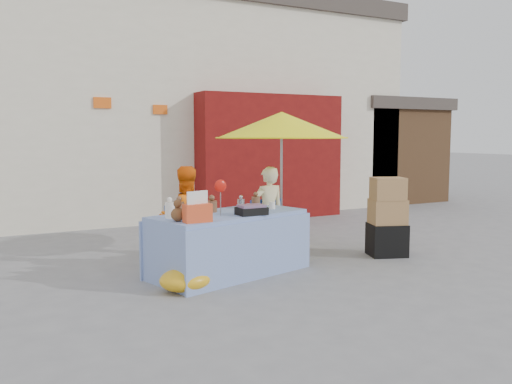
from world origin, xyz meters
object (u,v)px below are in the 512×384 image
chair_left (189,252)px  vendor_beige (268,213)px  umbrella (282,126)px  market_table (228,243)px  chair_right (273,243)px  box_stack (387,220)px  vendor_orange (184,218)px

chair_left → vendor_beige: size_ratio=0.65×
vendor_beige → umbrella: umbrella is taller
market_table → chair_right: size_ratio=2.60×
vendor_beige → umbrella: 1.28m
chair_left → box_stack: size_ratio=0.74×
vendor_beige → box_stack: (1.64, -0.62, -0.13)m
chair_right → vendor_orange: vendor_orange is taller
chair_right → vendor_beige: size_ratio=0.65×
chair_right → umbrella: size_ratio=0.41×
umbrella → chair_left: bearing=-169.6°
chair_right → umbrella: umbrella is taller
market_table → chair_right: (0.84, 0.35, -0.14)m
chair_left → chair_right: same height
vendor_orange → box_stack: bearing=166.7°
chair_left → market_table: bearing=-41.5°
chair_right → vendor_orange: (-1.25, 0.13, 0.42)m
chair_right → box_stack: box_stack is taller
vendor_beige → chair_left: bearing=4.9°
chair_left → chair_right: size_ratio=1.00×
vendor_orange → umbrella: (1.55, 0.15, 1.21)m
market_table → vendor_orange: vendor_orange is taller
vendor_beige → umbrella: size_ratio=0.63×
chair_right → market_table: bearing=-158.9°
vendor_orange → umbrella: size_ratio=0.65×
umbrella → box_stack: (1.34, -0.77, -1.36)m
chair_left → vendor_beige: (1.25, 0.13, 0.40)m
market_table → vendor_orange: (-0.41, 0.48, 0.28)m
chair_left → vendor_orange: (0.00, 0.13, 0.42)m
vendor_beige → umbrella: (0.30, 0.15, 1.23)m
chair_left → box_stack: box_stack is taller
market_table → chair_left: market_table is taller
vendor_beige → chair_right: bearing=88.6°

